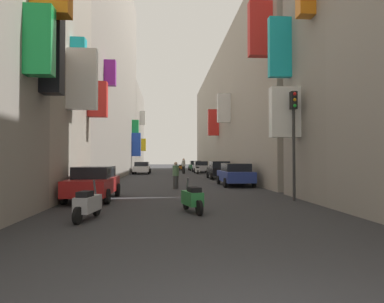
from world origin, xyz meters
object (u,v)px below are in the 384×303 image
at_px(pedestrian_near_left, 184,166).
at_px(traffic_light_near_corner, 294,127).
at_px(parked_car_blue, 235,174).
at_px(parked_car_black, 219,170).
at_px(parked_car_red, 94,182).
at_px(scooter_orange, 181,167).
at_px(parked_car_green, 195,165).
at_px(parked_car_white, 142,167).
at_px(pedestrian_crossing, 176,176).
at_px(parked_car_silver, 200,167).
at_px(scooter_silver, 88,204).
at_px(scooter_green, 192,198).
at_px(scooter_white, 197,170).

xyz_separation_m(pedestrian_near_left, traffic_light_near_corner, (3.35, -25.44, 2.23)).
relative_size(parked_car_blue, parked_car_black, 1.02).
height_order(parked_car_red, scooter_orange, parked_car_red).
height_order(parked_car_blue, scooter_orange, parked_car_blue).
height_order(parked_car_green, pedestrian_near_left, pedestrian_near_left).
height_order(parked_car_white, pedestrian_crossing, pedestrian_crossing).
relative_size(parked_car_green, parked_car_black, 1.04).
distance_m(parked_car_white, parked_car_red, 24.73).
bearing_deg(pedestrian_crossing, parked_car_green, 82.85).
xyz_separation_m(parked_car_silver, scooter_silver, (-6.64, -32.36, -0.30)).
relative_size(scooter_orange, scooter_green, 1.06).
xyz_separation_m(scooter_white, pedestrian_crossing, (-3.01, -18.48, 0.32)).
relative_size(pedestrian_near_left, traffic_light_near_corner, 0.39).
xyz_separation_m(scooter_silver, scooter_green, (3.15, 1.12, -0.00)).
distance_m(parked_car_red, scooter_silver, 4.91).
distance_m(parked_car_blue, traffic_light_near_corner, 8.24).
bearing_deg(parked_car_black, scooter_white, 97.16).
bearing_deg(scooter_white, parked_car_silver, 79.34).
bearing_deg(pedestrian_crossing, scooter_orange, 86.94).
distance_m(parked_car_black, scooter_silver, 20.63).
relative_size(parked_car_silver, traffic_light_near_corner, 0.95).
height_order(scooter_silver, pedestrian_near_left, pedestrian_near_left).
bearing_deg(scooter_green, parked_car_green, 84.89).
distance_m(parked_car_silver, pedestrian_near_left, 3.88).
xyz_separation_m(scooter_orange, scooter_silver, (-4.44, -39.62, -0.00)).
distance_m(parked_car_white, parked_car_blue, 19.35).
relative_size(parked_car_black, traffic_light_near_corner, 0.88).
xyz_separation_m(parked_car_blue, scooter_green, (-3.65, -10.53, -0.31)).
height_order(parked_car_silver, traffic_light_near_corner, traffic_light_near_corner).
bearing_deg(scooter_silver, parked_car_blue, 59.75).
bearing_deg(parked_car_red, traffic_light_near_corner, -6.84).
distance_m(parked_car_blue, pedestrian_near_left, 17.76).
relative_size(scooter_silver, scooter_green, 1.06).
bearing_deg(parked_car_green, parked_car_white, -125.29).
bearing_deg(parked_car_green, parked_car_silver, -89.67).
bearing_deg(parked_car_red, parked_car_white, 89.32).
distance_m(scooter_white, scooter_green, 27.24).
bearing_deg(parked_car_black, parked_car_silver, 91.45).
xyz_separation_m(parked_car_blue, parked_car_black, (0.17, 7.76, 0.03)).
bearing_deg(parked_car_white, scooter_green, -82.59).
relative_size(parked_car_white, parked_car_black, 1.05).
height_order(parked_car_white, parked_car_green, parked_car_green).
distance_m(parked_car_green, traffic_light_near_corner, 35.94).
height_order(parked_car_white, parked_car_red, parked_car_red).
bearing_deg(parked_car_red, parked_car_blue, 41.78).
relative_size(pedestrian_crossing, traffic_light_near_corner, 0.34).
relative_size(scooter_green, pedestrian_near_left, 1.00).
bearing_deg(parked_car_silver, traffic_light_near_corner, -87.91).
height_order(parked_car_white, parked_car_blue, parked_car_blue).
bearing_deg(scooter_white, scooter_orange, 97.09).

